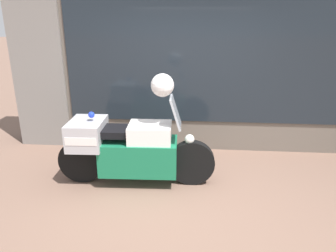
{
  "coord_description": "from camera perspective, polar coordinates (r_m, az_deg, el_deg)",
  "views": [
    {
      "loc": [
        0.11,
        -3.85,
        2.41
      ],
      "look_at": [
        -0.29,
        0.97,
        0.72
      ],
      "focal_mm": 35.0,
      "sensor_mm": 36.0,
      "label": 1
    }
  ],
  "objects": [
    {
      "name": "white_helmet",
      "position": [
        4.45,
        -0.98,
        7.11
      ],
      "size": [
        0.32,
        0.32,
        0.32
      ],
      "primitive_type": "sphere",
      "color": "white",
      "rests_on": "paramedic_motorcycle"
    },
    {
      "name": "shop_building",
      "position": [
        5.93,
        -0.55,
        11.6
      ],
      "size": [
        6.35,
        0.55,
        3.24
      ],
      "color": "#6B6056",
      "rests_on": "ground"
    },
    {
      "name": "paramedic_motorcycle",
      "position": [
        4.79,
        -6.98,
        -3.81
      ],
      "size": [
        2.3,
        0.68,
        1.32
      ],
      "rotation": [
        0.0,
        0.0,
        0.04
      ],
      "color": "black",
      "rests_on": "ground"
    },
    {
      "name": "window_display",
      "position": [
        6.2,
        7.23,
        0.66
      ],
      "size": [
        4.94,
        0.3,
        1.87
      ],
      "color": "slate",
      "rests_on": "ground"
    },
    {
      "name": "ground_plane",
      "position": [
        4.54,
        2.71,
        -12.83
      ],
      "size": [
        60.0,
        60.0,
        0.0
      ],
      "primitive_type": "plane",
      "color": "#7A5B4C"
    }
  ]
}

